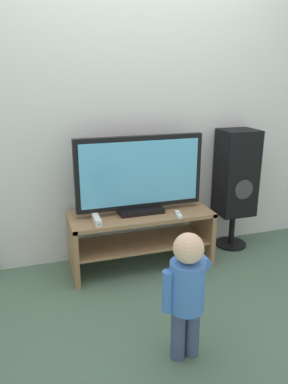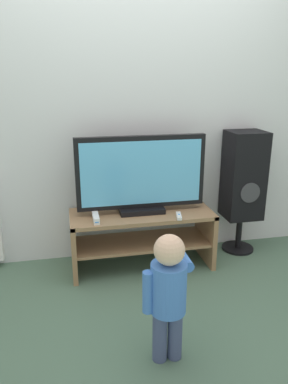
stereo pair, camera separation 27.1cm
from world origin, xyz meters
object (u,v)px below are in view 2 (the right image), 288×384
Objects in this scene: game_console at (96,218)px; child at (168,288)px; remote_primary at (179,216)px; speaker_tower at (243,178)px; television at (141,176)px.

child reaches higher than game_console.
remote_primary is 0.71m from speaker_tower.
television is 5.63× the size of game_console.
speaker_tower reaches higher than game_console.
television is 0.41m from remote_primary.
speaker_tower is (0.95, 1.14, 0.22)m from child.
child is (-0.07, -1.05, -0.31)m from television.
remote_primary is at bearing -34.62° from television.
television is at bearing 145.38° from remote_primary.
television is 1.10m from child.
television reaches higher than remote_primary.
speaker_tower is (0.63, 0.26, 0.19)m from remote_primary.
game_console reaches higher than remote_primary.
speaker_tower is at bearing 22.54° from remote_primary.
child is 1.50m from speaker_tower.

